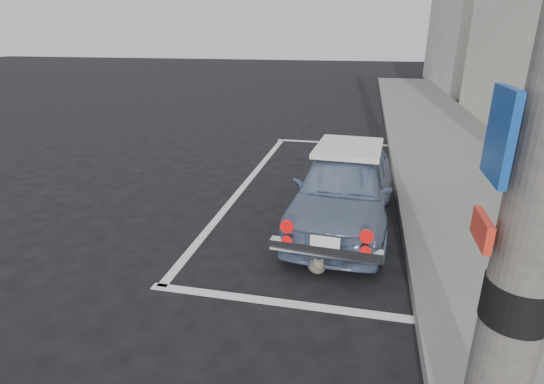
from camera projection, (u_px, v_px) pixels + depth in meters
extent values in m
plane|color=black|center=(251.00, 273.00, 4.99)|extent=(80.00, 80.00, 0.00)
cube|color=slate|center=(499.00, 222.00, 6.15)|extent=(2.80, 40.00, 0.15)
cube|color=#B1A9A0|center=(482.00, 2.00, 20.58)|extent=(3.50, 10.00, 8.00)
cube|color=silver|center=(285.00, 303.00, 4.43)|extent=(3.00, 0.12, 0.01)
cube|color=silver|center=(336.00, 143.00, 10.83)|extent=(3.00, 0.12, 0.01)
cube|color=silver|center=(246.00, 184.00, 7.91)|extent=(0.12, 7.00, 0.01)
cylinder|color=black|center=(517.00, 300.00, 2.29)|extent=(0.36, 0.36, 0.25)
cube|color=#124298|center=(500.00, 135.00, 2.02)|extent=(0.04, 0.35, 0.45)
cube|color=red|center=(482.00, 229.00, 2.20)|extent=(0.04, 0.30, 0.15)
cube|color=white|center=(481.00, 229.00, 2.20)|extent=(0.02, 0.16, 0.08)
imported|color=slate|center=(344.00, 187.00, 6.11)|extent=(1.55, 3.39, 1.13)
cube|color=silver|center=(349.00, 148.00, 6.23)|extent=(1.01, 1.32, 0.07)
cube|color=silver|center=(325.00, 250.00, 4.74)|extent=(1.27, 0.20, 0.12)
cube|color=white|center=(325.00, 243.00, 4.66)|extent=(0.33, 0.04, 0.17)
cylinder|color=red|center=(287.00, 227.00, 4.74)|extent=(0.15, 0.05, 0.15)
cylinder|color=red|center=(367.00, 236.00, 4.51)|extent=(0.15, 0.05, 0.15)
cylinder|color=red|center=(287.00, 241.00, 4.80)|extent=(0.12, 0.05, 0.12)
cylinder|color=red|center=(365.00, 251.00, 4.58)|extent=(0.12, 0.05, 0.12)
ellipsoid|color=#685C4F|center=(317.00, 262.00, 4.99)|extent=(0.31, 0.40, 0.22)
sphere|color=#685C4F|center=(319.00, 264.00, 4.82)|extent=(0.14, 0.14, 0.14)
cone|color=#685C4F|center=(316.00, 258.00, 4.79)|extent=(0.05, 0.05, 0.05)
cone|color=#685C4F|center=(322.00, 258.00, 4.79)|extent=(0.05, 0.05, 0.05)
cylinder|color=#685C4F|center=(319.00, 260.00, 5.19)|extent=(0.16, 0.21, 0.03)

